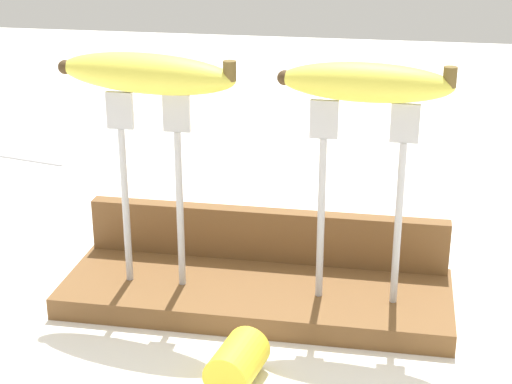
% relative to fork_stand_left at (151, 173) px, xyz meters
% --- Properties ---
extents(ground_plane, '(3.00, 3.00, 0.00)m').
position_rel_fork_stand_left_xyz_m(ground_plane, '(0.10, 0.01, -0.14)').
color(ground_plane, silver).
extents(wooden_board, '(0.39, 0.14, 0.02)m').
position_rel_fork_stand_left_xyz_m(wooden_board, '(0.10, 0.01, -0.13)').
color(wooden_board, brown).
rests_on(wooden_board, ground).
extents(board_backstop, '(0.38, 0.02, 0.06)m').
position_rel_fork_stand_left_xyz_m(board_backstop, '(0.10, 0.07, -0.09)').
color(board_backstop, brown).
rests_on(board_backstop, wooden_board).
extents(fork_stand_left, '(0.08, 0.01, 0.20)m').
position_rel_fork_stand_left_xyz_m(fork_stand_left, '(0.00, 0.00, 0.00)').
color(fork_stand_left, '#B2B2B7').
rests_on(fork_stand_left, wooden_board).
extents(fork_stand_right, '(0.10, 0.01, 0.20)m').
position_rel_fork_stand_left_xyz_m(fork_stand_right, '(0.20, -0.00, 0.00)').
color(fork_stand_right, '#B2B2B7').
rests_on(fork_stand_right, wooden_board).
extents(banana_raised_left, '(0.19, 0.08, 0.04)m').
position_rel_fork_stand_left_xyz_m(banana_raised_left, '(-0.00, 0.00, 0.10)').
color(banana_raised_left, '#DBD147').
rests_on(banana_raised_left, fork_stand_left).
extents(banana_raised_right, '(0.16, 0.05, 0.04)m').
position_rel_fork_stand_left_xyz_m(banana_raised_right, '(0.20, 0.00, 0.10)').
color(banana_raised_right, '#DBD147').
rests_on(banana_raised_right, fork_stand_right).
extents(fork_fallen_far, '(0.17, 0.06, 0.01)m').
position_rel_fork_stand_left_xyz_m(fork_fallen_far, '(-0.37, 0.41, -0.14)').
color(fork_fallen_far, '#B2B2B7').
rests_on(fork_fallen_far, ground).
extents(banana_chunk_far, '(0.05, 0.07, 0.04)m').
position_rel_fork_stand_left_xyz_m(banana_chunk_far, '(0.11, -0.13, -0.12)').
color(banana_chunk_far, yellow).
rests_on(banana_chunk_far, ground).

